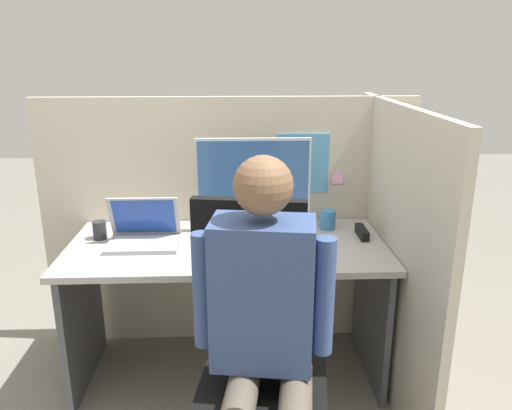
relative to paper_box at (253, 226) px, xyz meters
name	(u,v)px	position (x,y,z in m)	size (l,w,h in m)	color
cubicle_panel_back	(229,224)	(-0.13, 0.21, -0.06)	(2.03, 0.05, 1.40)	#B7AD99
cubicle_panel_right	(392,253)	(0.66, -0.24, -0.06)	(0.04, 1.35, 1.40)	#B7AD99
desk	(228,277)	(-0.13, -0.17, -0.20)	(1.53, 0.71, 0.73)	#9E9993
paper_box	(253,226)	(0.00, 0.00, 0.00)	(0.31, 0.23, 0.05)	#236BAD
monitor	(253,179)	(0.00, 0.00, 0.25)	(0.58, 0.17, 0.43)	#B2B2B7
laptop	(144,235)	(-0.53, -0.16, 0.02)	(0.34, 0.23, 0.23)	#99999E
mouse	(202,250)	(-0.25, -0.28, -0.01)	(0.06, 0.05, 0.03)	black
stapler	(362,232)	(0.54, -0.10, 0.00)	(0.04, 0.16, 0.05)	black
carrot_toy	(255,254)	(-0.01, -0.35, -0.01)	(0.04, 0.14, 0.04)	orange
office_chair	(256,349)	(-0.02, -0.80, -0.20)	(0.54, 0.59, 1.10)	black
person	(266,322)	(0.01, -0.96, 0.01)	(0.48, 0.44, 1.32)	brown
coffee_mug	(328,220)	(0.39, 0.02, 0.02)	(0.08, 0.08, 0.10)	teal
pen_cup	(100,230)	(-0.77, -0.08, 0.02)	(0.07, 0.07, 0.09)	#28282D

